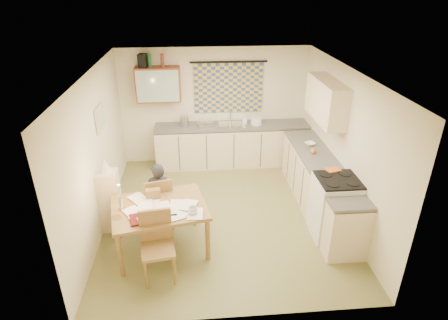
{
  "coord_description": "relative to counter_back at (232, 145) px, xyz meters",
  "views": [
    {
      "loc": [
        -0.45,
        -5.5,
        3.75
      ],
      "look_at": [
        0.03,
        0.2,
        0.95
      ],
      "focal_mm": 30.0,
      "sensor_mm": 36.0,
      "label": 1
    }
  ],
  "objects": [
    {
      "name": "wall_front",
      "position": [
        -0.37,
        -4.21,
        0.8
      ],
      "size": [
        4.0,
        0.02,
        2.5
      ],
      "primitive_type": "cube",
      "color": "beige",
      "rests_on": "floor"
    },
    {
      "name": "orange_bag",
      "position": [
        1.33,
        -2.4,
        0.53
      ],
      "size": [
        0.25,
        0.21,
        0.12
      ],
      "primitive_type": "cube",
      "rotation": [
        0.0,
        0.0,
        0.24
      ],
      "color": "orange",
      "rests_on": "counter_right"
    },
    {
      "name": "wall_cabinet_glass",
      "position": [
        -1.52,
        -0.04,
        1.35
      ],
      "size": [
        0.84,
        0.02,
        0.64
      ],
      "primitive_type": "cube",
      "color": "#99B2A5",
      "rests_on": "wall_back"
    },
    {
      "name": "book",
      "position": [
        -1.76,
        -2.97,
        0.31
      ],
      "size": [
        0.26,
        0.32,
        0.02
      ],
      "primitive_type": "imported",
      "rotation": [
        0.0,
        0.0,
        -0.11
      ],
      "color": "orange",
      "rests_on": "dining_table"
    },
    {
      "name": "soap_bottle",
      "position": [
        0.26,
        0.05,
        0.56
      ],
      "size": [
        0.1,
        0.1,
        0.19
      ],
      "primitive_type": "imported",
      "rotation": [
        0.0,
        0.0,
        0.08
      ],
      "color": "white",
      "rests_on": "counter_back"
    },
    {
      "name": "floor",
      "position": [
        -0.37,
        -1.95,
        -0.46
      ],
      "size": [
        4.0,
        4.5,
        0.02
      ],
      "primitive_type": "cube",
      "color": "olive",
      "rests_on": "ground"
    },
    {
      "name": "framed_print",
      "position": [
        -2.34,
        -1.55,
        1.25
      ],
      "size": [
        0.04,
        0.5,
        0.4
      ],
      "primitive_type": "cube",
      "color": "beige",
      "rests_on": "wall_left"
    },
    {
      "name": "papers",
      "position": [
        -1.37,
        -2.86,
        0.31
      ],
      "size": [
        1.17,
        0.83,
        0.03
      ],
      "rotation": [
        0.0,
        0.0,
        0.2
      ],
      "color": "white",
      "rests_on": "dining_table"
    },
    {
      "name": "letter_rack",
      "position": [
        -1.47,
        -2.57,
        0.38
      ],
      "size": [
        0.23,
        0.13,
        0.16
      ],
      "primitive_type": "cube",
      "rotation": [
        0.0,
        0.0,
        0.14
      ],
      "color": "brown",
      "rests_on": "dining_table"
    },
    {
      "name": "wall_right",
      "position": [
        1.64,
        -1.95,
        0.8
      ],
      "size": [
        0.02,
        4.5,
        2.5
      ],
      "primitive_type": "cube",
      "color": "beige",
      "rests_on": "floor"
    },
    {
      "name": "counter_right",
      "position": [
        1.33,
        -1.9,
        -0.0
      ],
      "size": [
        0.62,
        2.95,
        0.92
      ],
      "color": "beige",
      "rests_on": "floor"
    },
    {
      "name": "mixing_bowl",
      "position": [
        0.51,
        -0.0,
        0.55
      ],
      "size": [
        0.26,
        0.26,
        0.16
      ],
      "primitive_type": "cylinder",
      "rotation": [
        0.0,
        0.0,
        0.07
      ],
      "color": "white",
      "rests_on": "counter_back"
    },
    {
      "name": "lampshade",
      "position": [
        -2.21,
        -2.21,
        0.71
      ],
      "size": [
        0.2,
        0.2,
        0.22
      ],
      "primitive_type": "cone",
      "color": "beige",
      "rests_on": "shelf_stand"
    },
    {
      "name": "person",
      "position": [
        -1.42,
        -2.24,
        0.13
      ],
      "size": [
        0.46,
        0.34,
        1.17
      ],
      "primitive_type": "imported",
      "rotation": [
        0.0,
        0.0,
        3.21
      ],
      "color": "black",
      "rests_on": "floor"
    },
    {
      "name": "stove",
      "position": [
        1.33,
        -2.68,
        0.06
      ],
      "size": [
        0.66,
        0.66,
        1.02
      ],
      "color": "white",
      "rests_on": "floor"
    },
    {
      "name": "orange_box",
      "position": [
        -1.59,
        -3.13,
        0.32
      ],
      "size": [
        0.14,
        0.11,
        0.04
      ],
      "primitive_type": "cube",
      "rotation": [
        0.0,
        0.0,
        0.32
      ],
      "color": "orange",
      "rests_on": "dining_table"
    },
    {
      "name": "kettle",
      "position": [
        -1.02,
        -0.0,
        0.59
      ],
      "size": [
        0.21,
        0.21,
        0.24
      ],
      "primitive_type": "cylinder",
      "rotation": [
        0.0,
        0.0,
        0.18
      ],
      "color": "silver",
      "rests_on": "counter_back"
    },
    {
      "name": "bottle_brown",
      "position": [
        -1.4,
        0.13,
        1.83
      ],
      "size": [
        0.08,
        0.08,
        0.26
      ],
      "primitive_type": "cylinder",
      "rotation": [
        0.0,
        0.0,
        0.22
      ],
      "color": "maroon",
      "rests_on": "wall_cabinet"
    },
    {
      "name": "wall_cabinet",
      "position": [
        -1.52,
        0.13,
        1.35
      ],
      "size": [
        0.9,
        0.34,
        0.7
      ],
      "primitive_type": "cube",
      "color": "maroon",
      "rests_on": "wall_back"
    },
    {
      "name": "upper_cabinet_right",
      "position": [
        1.46,
        -1.4,
        1.4
      ],
      "size": [
        0.34,
        1.3,
        0.7
      ],
      "primitive_type": "cube",
      "color": "beige",
      "rests_on": "wall_right"
    },
    {
      "name": "dish_rack",
      "position": [
        -0.57,
        0.0,
        0.5
      ],
      "size": [
        0.41,
        0.37,
        0.06
      ],
      "primitive_type": "cube",
      "rotation": [
        0.0,
        0.0,
        0.23
      ],
      "color": "silver",
      "rests_on": "counter_back"
    },
    {
      "name": "curtain_rod",
      "position": [
        -0.07,
        0.25,
        1.75
      ],
      "size": [
        1.6,
        0.04,
        0.04
      ],
      "primitive_type": "cylinder",
      "rotation": [
        0.0,
        1.57,
        0.0
      ],
      "color": "black",
      "rests_on": "wall_back"
    },
    {
      "name": "eyeglasses",
      "position": [
        -1.17,
        -3.05,
        0.31
      ],
      "size": [
        0.13,
        0.05,
        0.02
      ],
      "primitive_type": "cube",
      "rotation": [
        0.0,
        0.0,
        0.08
      ],
      "color": "black",
      "rests_on": "dining_table"
    },
    {
      "name": "candle_flame",
      "position": [
        -1.9,
        -2.85,
        0.71
      ],
      "size": [
        0.02,
        0.02,
        0.02
      ],
      "primitive_type": "sphere",
      "color": "#FFCC66",
      "rests_on": "dining_table"
    },
    {
      "name": "wall_back",
      "position": [
        -0.37,
        0.31,
        0.8
      ],
      "size": [
        4.0,
        0.02,
        2.5
      ],
      "primitive_type": "cube",
      "color": "beige",
      "rests_on": "floor"
    },
    {
      "name": "bowl",
      "position": [
        1.33,
        -1.18,
        0.49
      ],
      "size": [
        0.31,
        0.31,
        0.05
      ],
      "primitive_type": "imported",
      "rotation": [
        0.0,
        0.0,
        0.35
      ],
      "color": "white",
      "rests_on": "counter_right"
    },
    {
      "name": "shelf_stand",
      "position": [
        -2.21,
        -2.21,
        0.07
      ],
      "size": [
        0.32,
        0.3,
        1.05
      ],
      "primitive_type": "cube",
      "color": "beige",
      "rests_on": "floor"
    },
    {
      "name": "speaker",
      "position": [
        -1.78,
        0.13,
        1.83
      ],
      "size": [
        0.2,
        0.23,
        0.26
      ],
      "primitive_type": "cube",
      "rotation": [
        0.0,
        0.0,
        -0.2
      ],
      "color": "black",
      "rests_on": "wall_cabinet"
    },
    {
      "name": "ceiling",
      "position": [
        -0.37,
        -1.95,
        2.06
      ],
      "size": [
        4.0,
        4.5,
        0.02
      ],
      "primitive_type": "cube",
      "color": "white",
      "rests_on": "floor"
    },
    {
      "name": "chair_near",
      "position": [
        -1.37,
        -3.4,
        -0.15
      ],
      "size": [
        0.5,
        0.5,
        0.97
      ],
      "rotation": [
        0.0,
        0.0,
        0.14
      ],
      "color": "brown",
      "rests_on": "floor"
    },
    {
      "name": "sink",
      "position": [
        -0.02,
        0.0,
        0.43
      ],
      "size": [
        0.55,
        0.45,
        0.1
      ],
      "primitive_type": "cube",
      "rotation": [
        0.0,
        0.0,
        0.0
      ],
      "color": "silver",
      "rests_on": "counter_back"
    },
    {
      "name": "chair_far",
      "position": [
        -1.45,
        -2.23,
        -0.16
      ],
      "size": [
        0.52,
        0.52,
        0.95
      ],
      "rotation": [
        0.0,
        0.0,
        3.38
      ],
      "color": "brown",
      "rests_on": "floor"
    },
    {
      "name": "magazine",
      "position": [
        -1.75,
        -3.14,
        0.31
      ],
      "size": [
        0.35,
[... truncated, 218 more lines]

